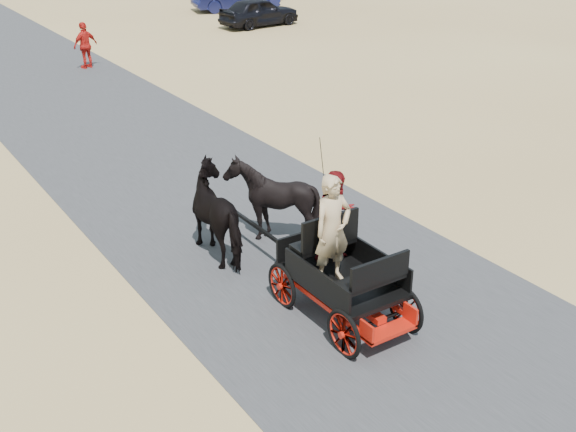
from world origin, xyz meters
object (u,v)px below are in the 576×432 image
horse_right (272,200)px  pedestrian (85,45)px  horse_left (222,213)px  carriage (342,297)px  car_a (259,12)px

horse_right → pedestrian: size_ratio=0.98×
horse_left → horse_right: (1.10, 0.00, 0.00)m
carriage → horse_left: horse_left is taller
horse_left → pedestrian: size_ratio=1.16×
horse_right → car_a: 22.93m
carriage → horse_left: 3.09m
horse_right → car_a: size_ratio=0.42×
horse_right → car_a: bearing=-120.8°
carriage → horse_right: (0.55, 3.00, 0.49)m
horse_right → car_a: (11.74, 19.69, -0.17)m
pedestrian → carriage: bearing=66.4°
car_a → horse_left: bearing=142.6°
carriage → horse_right: size_ratio=1.41×
carriage → horse_right: 3.09m
carriage → pedestrian: bearing=82.8°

